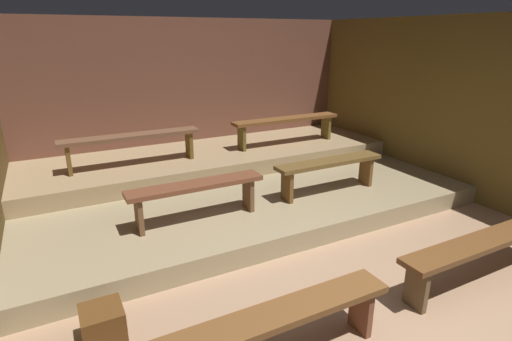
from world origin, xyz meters
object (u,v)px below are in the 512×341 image
bench_floor_right (484,246)px  bench_lower_right (329,167)px  bench_middle_right (286,123)px  wooden_crate_floor (103,326)px  bench_lower_left (196,191)px  bench_middle_left (132,140)px  bench_floor_left (265,326)px

bench_floor_right → bench_lower_right: (-0.24, 1.94, 0.21)m
bench_middle_right → wooden_crate_floor: size_ratio=6.23×
bench_floor_right → bench_lower_left: 2.78m
bench_floor_right → wooden_crate_floor: 3.23m
bench_middle_right → wooden_crate_floor: (-3.23, -2.76, -0.65)m
bench_lower_left → bench_middle_left: 1.62m
bench_lower_right → wooden_crate_floor: size_ratio=5.01×
bench_middle_left → wooden_crate_floor: (-0.81, -2.76, -0.65)m
bench_floor_left → bench_middle_left: 3.54m
bench_lower_left → wooden_crate_floor: bearing=-134.1°
bench_floor_left → bench_middle_left: bench_middle_left is taller
bench_lower_right → bench_middle_left: 2.62m
bench_middle_right → bench_middle_left: bearing=180.0°
bench_floor_right → bench_middle_right: bench_middle_right is taller
bench_floor_right → bench_lower_left: bench_lower_left is taller
bench_lower_right → bench_middle_right: bearing=77.9°
bench_middle_right → wooden_crate_floor: bearing=-139.5°
bench_lower_right → bench_floor_left: bearing=-135.6°
bench_lower_left → bench_middle_left: (-0.34, 1.57, 0.23)m
bench_middle_left → bench_floor_left: bearing=-88.4°
wooden_crate_floor → bench_lower_left: bearing=45.9°
bench_lower_left → bench_lower_right: bearing=0.0°
bench_lower_left → bench_middle_left: bearing=102.1°
wooden_crate_floor → bench_middle_left: bearing=73.6°
bench_floor_right → wooden_crate_floor: bench_floor_right is taller
bench_floor_right → bench_lower_left: (-1.98, 1.94, 0.21)m
bench_lower_left → bench_lower_right: (1.75, 0.00, 0.00)m
bench_floor_left → bench_lower_left: bearing=83.0°
bench_floor_left → bench_lower_left: size_ratio=1.28×
bench_middle_left → bench_middle_right: (2.42, 0.00, 0.00)m
bench_floor_left → bench_floor_right: bearing=0.0°
bench_lower_right → bench_floor_right: bearing=-83.0°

